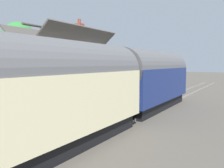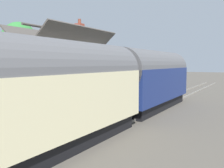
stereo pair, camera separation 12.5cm
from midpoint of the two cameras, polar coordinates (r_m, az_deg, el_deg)
The scene contains 19 objects.
ground_plane at distance 20.37m, azimuth 8.13°, elevation -4.77°, with size 160.00×160.00×0.00m, color #4C473F.
platform at distance 21.97m, azimuth -0.84°, elevation -2.90°, with size 32.00×5.42×0.85m, color #A39B8C.
platform_edge_coping at distance 20.72m, azimuth 5.14°, elevation -2.17°, with size 32.00×0.36×0.02m, color beige.
rail_near at distance 19.81m, azimuth 12.48°, elevation -4.90°, with size 52.00×0.08×0.14m, color gray.
rail_far at distance 20.29m, azimuth 8.60°, elevation -4.61°, with size 52.00×0.08×0.14m, color gray.
train at distance 14.13m, azimuth 1.98°, elevation 0.12°, with size 19.97×2.73×4.32m.
station_building at distance 18.33m, azimuth -10.51°, elevation 2.15°, with size 7.41×4.25×5.94m.
bench_platform_end at distance 25.19m, azimuth 5.83°, elevation 0.13°, with size 1.41×0.46×0.88m.
bench_near_building at distance 22.02m, azimuth 1.88°, elevation -0.52°, with size 1.41×0.47×0.88m.
planter_under_sign at distance 15.39m, azimuth -8.53°, elevation -3.28°, with size 0.41×0.41×0.73m.
planter_edge_near at distance 21.85m, azimuth 4.38°, elevation -0.62°, with size 0.64×0.64×0.87m.
planter_edge_far at distance 23.00m, azimuth 6.82°, elevation -0.77°, with size 0.92×0.32×0.62m.
planter_bench_right at distance 28.27m, azimuth 11.09°, elevation 0.39°, with size 0.49×0.49×0.76m.
planter_corner_building at distance 23.52m, azimuth 0.22°, elevation -0.71°, with size 0.93×0.32×0.54m.
planter_by_door at distance 25.78m, azimuth 7.59°, elevation -0.18°, with size 0.86×0.32×0.62m.
lamp_post_platform at distance 29.50m, azimuth 11.43°, elevation 4.29°, with size 0.32×0.50×3.25m.
station_sign_board at distance 27.48m, azimuth 9.92°, elevation 1.96°, with size 0.96×0.06×1.57m.
tree_far_right at distance 34.87m, azimuth -13.17°, elevation 8.72°, with size 3.82×3.31×8.16m.
tree_mid_background at distance 29.19m, azimuth -20.38°, elevation 8.63°, with size 4.37×3.81×7.85m.
Camera 2 is at (-18.56, -7.68, 3.37)m, focal length 39.72 mm.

